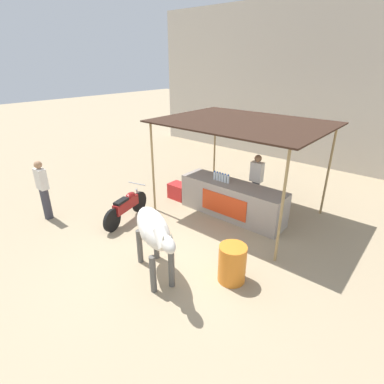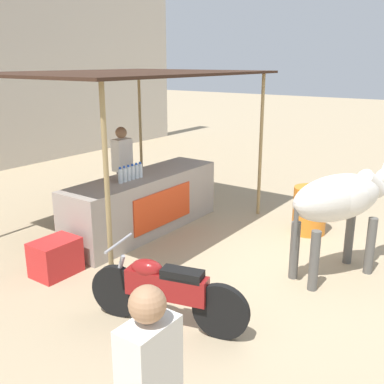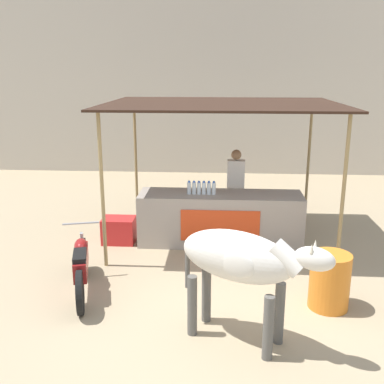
% 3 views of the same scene
% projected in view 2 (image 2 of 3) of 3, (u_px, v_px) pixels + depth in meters
% --- Properties ---
extents(ground_plane, '(60.00, 60.00, 0.00)m').
position_uv_depth(ground_plane, '(263.00, 263.00, 6.34)').
color(ground_plane, tan).
extents(stall_counter, '(3.00, 0.82, 0.96)m').
position_uv_depth(stall_counter, '(144.00, 203.00, 7.42)').
color(stall_counter, '#9E9389').
rests_on(stall_counter, ground).
extents(stall_awning, '(4.20, 3.20, 2.58)m').
position_uv_depth(stall_awning, '(126.00, 78.00, 7.03)').
color(stall_awning, '#382319').
rests_on(stall_awning, ground).
extents(water_bottle_row, '(0.52, 0.07, 0.25)m').
position_uv_depth(water_bottle_row, '(131.00, 173.00, 6.96)').
color(water_bottle_row, silver).
rests_on(water_bottle_row, stall_counter).
extents(vendor_behind_counter, '(0.34, 0.22, 1.65)m').
position_uv_depth(vendor_behind_counter, '(123.00, 172.00, 7.97)').
color(vendor_behind_counter, '#383842').
rests_on(vendor_behind_counter, ground).
extents(cooler_box, '(0.60, 0.44, 0.48)m').
position_uv_depth(cooler_box, '(56.00, 257.00, 5.95)').
color(cooler_box, red).
rests_on(cooler_box, ground).
extents(water_barrel, '(0.54, 0.54, 0.78)m').
position_uv_depth(water_barrel, '(310.00, 210.00, 7.36)').
color(water_barrel, orange).
rests_on(water_barrel, ground).
extents(cow, '(1.79, 1.14, 1.44)m').
position_uv_depth(cow, '(341.00, 201.00, 5.72)').
color(cow, silver).
rests_on(cow, ground).
extents(motorcycle_parked, '(0.68, 1.76, 0.90)m').
position_uv_depth(motorcycle_parked, '(165.00, 290.00, 4.73)').
color(motorcycle_parked, black).
rests_on(motorcycle_parked, ground).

